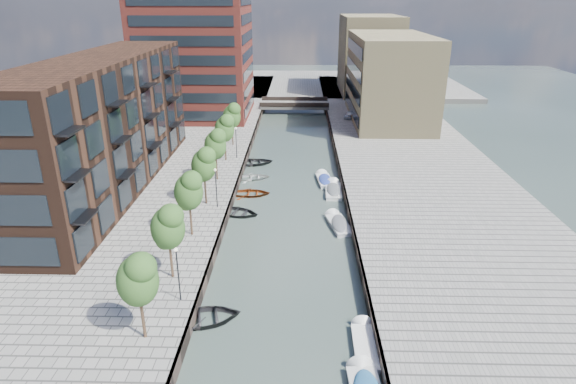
{
  "coord_description": "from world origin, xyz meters",
  "views": [
    {
      "loc": [
        1.05,
        -20.23,
        20.8
      ],
      "look_at": [
        0.0,
        22.1,
        3.5
      ],
      "focal_mm": 30.0,
      "sensor_mm": 36.0,
      "label": 1
    }
  ],
  "objects_px": {
    "tree_2": "(188,190)",
    "motorboat_2": "(365,342)",
    "tree_5": "(224,128)",
    "sloop_2": "(251,195)",
    "motorboat_4": "(333,190)",
    "tree_4": "(215,144)",
    "motorboat_3": "(324,180)",
    "tree_0": "(137,278)",
    "sloop_1": "(237,215)",
    "sloop_4": "(254,164)",
    "car": "(349,115)",
    "tree_1": "(168,226)",
    "tree_6": "(232,115)",
    "sloop_0": "(204,321)",
    "tree_3": "(204,163)",
    "sloop_3": "(253,179)",
    "bridge": "(294,104)",
    "motorboat_1": "(338,223)"
  },
  "relations": [
    {
      "from": "motorboat_2",
      "to": "motorboat_3",
      "type": "relative_size",
      "value": 0.97
    },
    {
      "from": "tree_4",
      "to": "tree_6",
      "type": "height_order",
      "value": "same"
    },
    {
      "from": "tree_3",
      "to": "tree_6",
      "type": "height_order",
      "value": "same"
    },
    {
      "from": "motorboat_3",
      "to": "tree_5",
      "type": "bearing_deg",
      "value": 159.22
    },
    {
      "from": "sloop_4",
      "to": "motorboat_3",
      "type": "xyz_separation_m",
      "value": [
        9.05,
        -6.09,
        0.19
      ]
    },
    {
      "from": "tree_0",
      "to": "tree_6",
      "type": "distance_m",
      "value": 42.0
    },
    {
      "from": "tree_4",
      "to": "motorboat_2",
      "type": "distance_m",
      "value": 30.9
    },
    {
      "from": "tree_0",
      "to": "tree_1",
      "type": "xyz_separation_m",
      "value": [
        0.0,
        7.0,
        0.0
      ]
    },
    {
      "from": "tree_1",
      "to": "motorboat_4",
      "type": "height_order",
      "value": "tree_1"
    },
    {
      "from": "tree_6",
      "to": "motorboat_2",
      "type": "xyz_separation_m",
      "value": [
        13.91,
        -41.1,
        -5.22
      ]
    },
    {
      "from": "tree_0",
      "to": "car",
      "type": "xyz_separation_m",
      "value": [
        18.21,
        58.55,
        -3.72
      ]
    },
    {
      "from": "sloop_3",
      "to": "motorboat_3",
      "type": "height_order",
      "value": "motorboat_3"
    },
    {
      "from": "bridge",
      "to": "motorboat_3",
      "type": "relative_size",
      "value": 2.71
    },
    {
      "from": "tree_4",
      "to": "sloop_1",
      "type": "xyz_separation_m",
      "value": [
        3.21,
        -7.6,
        -5.31
      ]
    },
    {
      "from": "sloop_4",
      "to": "motorboat_1",
      "type": "xyz_separation_m",
      "value": [
        9.86,
        -18.15,
        0.19
      ]
    },
    {
      "from": "tree_4",
      "to": "tree_5",
      "type": "bearing_deg",
      "value": 90.0
    },
    {
      "from": "motorboat_3",
      "to": "car",
      "type": "xyz_separation_m",
      "value": [
        5.63,
        28.32,
        1.4
      ]
    },
    {
      "from": "tree_0",
      "to": "car",
      "type": "distance_m",
      "value": 61.42
    },
    {
      "from": "motorboat_2",
      "to": "bridge",
      "type": "bearing_deg",
      "value": 94.61
    },
    {
      "from": "tree_1",
      "to": "sloop_4",
      "type": "relative_size",
      "value": 1.17
    },
    {
      "from": "tree_4",
      "to": "motorboat_2",
      "type": "xyz_separation_m",
      "value": [
        13.91,
        -27.1,
        -5.22
      ]
    },
    {
      "from": "motorboat_2",
      "to": "motorboat_4",
      "type": "relative_size",
      "value": 0.9
    },
    {
      "from": "tree_1",
      "to": "sloop_2",
      "type": "distance_m",
      "value": 19.8
    },
    {
      "from": "tree_3",
      "to": "tree_4",
      "type": "distance_m",
      "value": 7.0
    },
    {
      "from": "tree_2",
      "to": "car",
      "type": "xyz_separation_m",
      "value": [
        18.21,
        44.55,
        -3.72
      ]
    },
    {
      "from": "motorboat_2",
      "to": "tree_5",
      "type": "bearing_deg",
      "value": 112.19
    },
    {
      "from": "sloop_1",
      "to": "car",
      "type": "height_order",
      "value": "car"
    },
    {
      "from": "tree_5",
      "to": "sloop_4",
      "type": "bearing_deg",
      "value": 20.49
    },
    {
      "from": "tree_5",
      "to": "sloop_1",
      "type": "relative_size",
      "value": 1.29
    },
    {
      "from": "motorboat_2",
      "to": "motorboat_4",
      "type": "height_order",
      "value": "motorboat_4"
    },
    {
      "from": "sloop_1",
      "to": "sloop_0",
      "type": "bearing_deg",
      "value": -164.31
    },
    {
      "from": "tree_5",
      "to": "sloop_2",
      "type": "relative_size",
      "value": 1.36
    },
    {
      "from": "tree_1",
      "to": "sloop_1",
      "type": "xyz_separation_m",
      "value": [
        3.21,
        13.4,
        -5.31
      ]
    },
    {
      "from": "sloop_3",
      "to": "motorboat_3",
      "type": "distance_m",
      "value": 8.71
    },
    {
      "from": "sloop_1",
      "to": "sloop_2",
      "type": "height_order",
      "value": "sloop_1"
    },
    {
      "from": "tree_2",
      "to": "sloop_4",
      "type": "bearing_deg",
      "value": 81.02
    },
    {
      "from": "tree_0",
      "to": "sloop_1",
      "type": "height_order",
      "value": "tree_0"
    },
    {
      "from": "tree_2",
      "to": "motorboat_4",
      "type": "xyz_separation_m",
      "value": [
        13.48,
        12.91,
        -5.1
      ]
    },
    {
      "from": "tree_3",
      "to": "motorboat_3",
      "type": "xyz_separation_m",
      "value": [
        12.58,
        9.23,
        -5.12
      ]
    },
    {
      "from": "sloop_4",
      "to": "motorboat_2",
      "type": "xyz_separation_m",
      "value": [
        10.38,
        -35.42,
        0.09
      ]
    },
    {
      "from": "motorboat_2",
      "to": "sloop_0",
      "type": "bearing_deg",
      "value": 169.37
    },
    {
      "from": "tree_0",
      "to": "sloop_2",
      "type": "xyz_separation_m",
      "value": [
        4.11,
        25.63,
        -5.31
      ]
    },
    {
      "from": "tree_3",
      "to": "sloop_4",
      "type": "bearing_deg",
      "value": 77.03
    },
    {
      "from": "motorboat_2",
      "to": "sloop_2",
      "type": "bearing_deg",
      "value": 111.6
    },
    {
      "from": "tree_0",
      "to": "tree_1",
      "type": "bearing_deg",
      "value": 90.0
    },
    {
      "from": "sloop_4",
      "to": "sloop_1",
      "type": "bearing_deg",
      "value": 166.6
    },
    {
      "from": "bridge",
      "to": "tree_2",
      "type": "xyz_separation_m",
      "value": [
        -8.5,
        -54.0,
        3.92
      ]
    },
    {
      "from": "tree_2",
      "to": "motorboat_2",
      "type": "xyz_separation_m",
      "value": [
        13.91,
        -13.1,
        -5.22
      ]
    },
    {
      "from": "tree_6",
      "to": "tree_2",
      "type": "bearing_deg",
      "value": -90.0
    },
    {
      "from": "tree_1",
      "to": "sloop_2",
      "type": "xyz_separation_m",
      "value": [
        4.11,
        18.63,
        -5.31
      ]
    }
  ]
}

